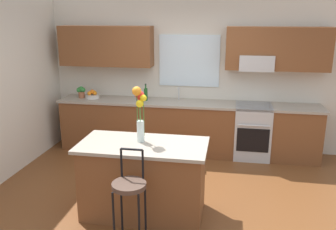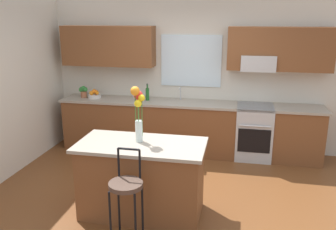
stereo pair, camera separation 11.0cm
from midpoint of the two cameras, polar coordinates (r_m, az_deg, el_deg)
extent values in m
plane|color=brown|center=(4.94, -0.35, -13.04)|extent=(14.00, 14.00, 0.00)
cube|color=beige|center=(5.75, -25.80, 3.85)|extent=(0.12, 4.60, 2.70)
cube|color=beige|center=(6.45, 2.97, 6.54)|extent=(5.60, 0.12, 2.70)
cube|color=brown|center=(6.52, -10.38, 10.83)|extent=(1.67, 0.34, 0.70)
cube|color=brown|center=(6.15, 16.66, 10.16)|extent=(1.67, 0.34, 0.70)
cube|color=silver|center=(6.35, 2.92, 8.67)|extent=(1.07, 0.03, 0.90)
cube|color=#B7BABC|center=(6.12, 13.47, 8.18)|extent=(0.56, 0.36, 0.26)
cube|color=brown|center=(6.32, 2.44, -2.15)|extent=(4.50, 0.60, 0.88)
cube|color=#9E9384|center=(6.19, 2.49, 1.90)|extent=(4.56, 0.64, 0.04)
cube|color=#B7BABC|center=(6.23, 1.01, 1.52)|extent=(0.54, 0.38, 0.11)
cylinder|color=#B7BABC|center=(6.34, 1.25, 3.45)|extent=(0.02, 0.02, 0.22)
cylinder|color=#B7BABC|center=(6.26, 1.17, 4.32)|extent=(0.02, 0.12, 0.02)
cube|color=#B7BABC|center=(6.25, 12.85, -2.54)|extent=(0.60, 0.60, 0.92)
cube|color=black|center=(5.99, 12.93, -3.96)|extent=(0.52, 0.02, 0.40)
cylinder|color=#B7BABC|center=(5.88, 13.10, -1.69)|extent=(0.50, 0.02, 0.02)
cube|color=brown|center=(4.40, -4.66, -10.47)|extent=(1.44, 0.70, 0.88)
cube|color=#9E9384|center=(4.22, -4.80, -4.85)|extent=(1.52, 0.78, 0.04)
cylinder|color=black|center=(3.87, -9.54, -16.48)|extent=(0.02, 0.02, 0.66)
cylinder|color=black|center=(3.80, -5.52, -17.01)|extent=(0.02, 0.02, 0.66)
cylinder|color=black|center=(4.09, -8.25, -14.54)|extent=(0.02, 0.02, 0.66)
cylinder|color=black|center=(4.02, -4.46, -14.98)|extent=(0.02, 0.02, 0.66)
cylinder|color=#4C382D|center=(3.77, -7.12, -11.12)|extent=(0.36, 0.36, 0.05)
cylinder|color=black|center=(3.84, -8.31, -7.59)|extent=(0.02, 0.02, 0.32)
cylinder|color=black|center=(3.78, -4.90, -7.89)|extent=(0.02, 0.02, 0.32)
cylinder|color=black|center=(3.75, -6.70, -5.50)|extent=(0.23, 0.02, 0.02)
cylinder|color=silver|center=(4.24, -5.15, -2.62)|extent=(0.09, 0.09, 0.26)
cylinder|color=#3D722D|center=(4.17, -4.68, -0.36)|extent=(0.01, 0.01, 0.46)
sphere|color=yellow|center=(4.11, -4.75, 2.72)|extent=(0.08, 0.08, 0.08)
cylinder|color=#3D722D|center=(4.22, -5.21, -0.02)|extent=(0.01, 0.01, 0.48)
sphere|color=red|center=(4.17, -5.29, 3.16)|extent=(0.11, 0.11, 0.11)
cylinder|color=#3D722D|center=(4.18, -5.71, 0.21)|extent=(0.01, 0.01, 0.54)
sphere|color=orange|center=(4.11, -5.81, 3.84)|extent=(0.11, 0.11, 0.11)
cylinder|color=#3D722D|center=(4.17, -5.26, -0.82)|extent=(0.01, 0.01, 0.40)
sphere|color=yellow|center=(4.12, -5.32, 1.83)|extent=(0.09, 0.09, 0.09)
cylinder|color=silver|center=(6.63, -12.50, 2.91)|extent=(0.24, 0.24, 0.06)
sphere|color=orange|center=(6.59, -12.10, 3.44)|extent=(0.07, 0.07, 0.07)
sphere|color=orange|center=(6.65, -12.23, 3.55)|extent=(0.08, 0.08, 0.08)
sphere|color=orange|center=(6.66, -12.78, 3.52)|extent=(0.07, 0.07, 0.07)
sphere|color=orange|center=(6.60, -12.99, 3.41)|extent=(0.07, 0.07, 0.07)
sphere|color=orange|center=(6.61, -12.55, 3.71)|extent=(0.07, 0.07, 0.07)
cylinder|color=#1E5923|center=(6.30, -4.08, 3.31)|extent=(0.06, 0.06, 0.22)
cylinder|color=#1E5923|center=(6.27, -4.11, 4.59)|extent=(0.03, 0.03, 0.07)
cylinder|color=black|center=(6.26, -4.12, 4.95)|extent=(0.03, 0.03, 0.02)
cylinder|color=#9E5B3D|center=(6.70, -14.15, 3.16)|extent=(0.11, 0.11, 0.11)
sphere|color=#2D7A33|center=(6.68, -14.22, 4.13)|extent=(0.08, 0.08, 0.08)
sphere|color=#2D7A33|center=(6.71, -14.48, 3.90)|extent=(0.10, 0.10, 0.10)
sphere|color=#2D7A33|center=(6.66, -13.93, 3.93)|extent=(0.08, 0.08, 0.08)
camera|label=1|loc=(0.06, -90.62, -0.18)|focal=37.98mm
camera|label=2|loc=(0.06, 89.38, 0.18)|focal=37.98mm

